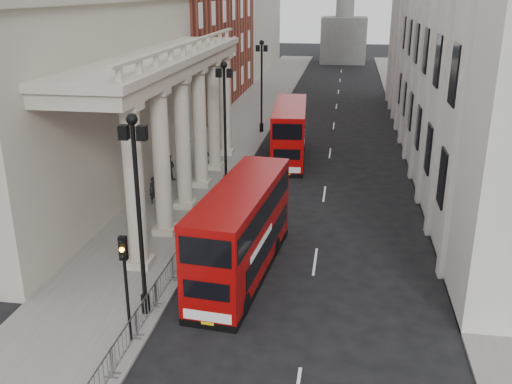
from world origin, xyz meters
TOP-DOWN VIEW (x-y plane):
  - ground at (0.00, 0.00)m, footprint 260.00×260.00m
  - sidewalk_west at (-3.00, 30.00)m, footprint 6.00×140.00m
  - sidewalk_east at (13.50, 30.00)m, footprint 3.00×140.00m
  - kerb at (-0.05, 30.00)m, footprint 0.20×140.00m
  - portico_building at (-10.50, 18.00)m, footprint 9.00×28.00m
  - brick_building at (-10.50, 48.00)m, footprint 9.00×32.00m
  - west_building_far at (-10.50, 80.00)m, footprint 9.00×30.00m
  - lamp_post_south at (-0.60, 4.00)m, footprint 1.05×0.44m
  - lamp_post_mid at (-0.60, 20.00)m, footprint 1.05×0.44m
  - lamp_post_north at (-0.60, 36.00)m, footprint 1.05×0.44m
  - traffic_light at (-0.50, 1.98)m, footprint 0.28×0.33m
  - crowd_barriers at (-0.35, 2.23)m, footprint 0.50×18.75m
  - bus_near at (2.65, 8.25)m, footprint 3.35×10.18m
  - bus_far at (2.85, 27.84)m, footprint 3.05×10.09m
  - pedestrian_a at (-4.34, 16.25)m, footprint 0.74×0.66m
  - pedestrian_b at (-4.85, 20.96)m, footprint 0.94×0.77m
  - pedestrian_c at (-2.54, 23.96)m, footprint 0.88×0.59m

SIDE VIEW (x-z plane):
  - ground at x=0.00m, z-range 0.00..0.00m
  - sidewalk_west at x=-3.00m, z-range 0.00..0.12m
  - sidewalk_east at x=13.50m, z-range 0.00..0.12m
  - kerb at x=-0.05m, z-range 0.00..0.14m
  - crowd_barriers at x=-0.35m, z-range 0.12..1.22m
  - pedestrian_a at x=-4.34m, z-range 0.12..1.83m
  - pedestrian_c at x=-2.54m, z-range 0.12..1.90m
  - pedestrian_b at x=-4.85m, z-range 0.12..1.91m
  - bus_far at x=2.85m, z-range 0.10..4.39m
  - bus_near at x=2.65m, z-range 0.10..4.41m
  - traffic_light at x=-0.50m, z-range 0.96..5.26m
  - lamp_post_south at x=-0.60m, z-range 0.75..9.07m
  - lamp_post_mid at x=-0.60m, z-range 0.75..9.07m
  - lamp_post_north at x=-0.60m, z-range 0.75..9.07m
  - portico_building at x=-10.50m, z-range 0.00..12.00m
  - west_building_far at x=-10.50m, z-range 0.00..20.00m
  - brick_building at x=-10.50m, z-range 0.00..22.00m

